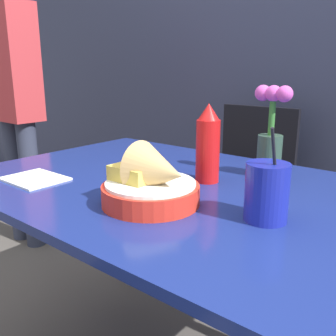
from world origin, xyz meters
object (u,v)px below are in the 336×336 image
Objects in this scene: food_basket at (153,184)px; flower_vase at (271,136)px; drink_cup at (267,194)px; chair_far_window at (248,177)px; person_standing at (15,96)px; ketchup_bottle at (208,145)px.

food_basket is 0.87× the size of flower_vase.
chair_far_window is at bearing 119.06° from drink_cup.
flower_vase is (-0.15, 0.33, 0.07)m from drink_cup.
chair_far_window is 1.07m from food_basket.
person_standing is (-1.72, 0.39, 0.11)m from drink_cup.
flower_vase is 0.18× the size of person_standing.
food_basket is 0.27m from drink_cup.
food_basket is at bearing -17.94° from person_standing.
chair_far_window is 1.09m from drink_cup.
food_basket is 1.14× the size of drink_cup.
drink_cup is at bearing -66.07° from flower_vase.
person_standing is at bearing 177.78° from flower_vase.
flower_vase is 1.58m from person_standing.
person_standing reaches higher than flower_vase.
chair_far_window is 3.81× the size of ketchup_bottle.
flower_vase reaches higher than chair_far_window.
chair_far_window is 4.13× the size of drink_cup.
ketchup_bottle is at bearing 91.81° from food_basket.
drink_cup is 0.37m from flower_vase.
food_basket is 0.43m from flower_vase.
ketchup_bottle is (-0.01, 0.25, 0.06)m from food_basket.
ketchup_bottle reaches higher than chair_far_window.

